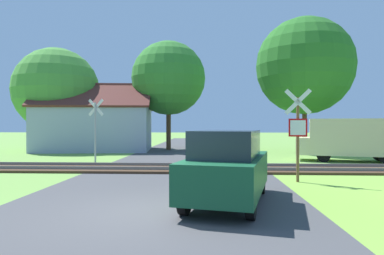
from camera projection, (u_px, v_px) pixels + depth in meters
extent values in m
plane|color=#6B9942|center=(152.00, 212.00, 7.54)|extent=(160.00, 160.00, 0.00)
cube|color=#424244|center=(164.00, 193.00, 9.54)|extent=(7.39, 80.00, 0.01)
cube|color=#422D1E|center=(179.00, 169.00, 14.54)|extent=(60.00, 2.60, 0.10)
cube|color=slate|center=(181.00, 164.00, 15.26)|extent=(60.00, 0.08, 0.12)
cube|color=slate|center=(178.00, 168.00, 13.83)|extent=(60.00, 0.08, 0.12)
cylinder|color=brown|center=(298.00, 140.00, 11.44)|extent=(0.10, 0.10, 2.84)
cube|color=red|center=(298.00, 128.00, 11.37)|extent=(0.59, 0.14, 0.60)
cube|color=white|center=(298.00, 128.00, 11.35)|extent=(0.49, 0.10, 0.49)
cube|color=white|center=(298.00, 102.00, 11.37)|extent=(0.87, 0.19, 0.88)
cube|color=white|center=(298.00, 102.00, 11.37)|extent=(0.87, 0.19, 0.88)
cylinder|color=#9E9EA5|center=(95.00, 133.00, 17.34)|extent=(0.09, 0.09, 3.06)
cube|color=white|center=(96.00, 107.00, 17.38)|extent=(0.86, 0.25, 0.88)
cube|color=white|center=(96.00, 107.00, 17.38)|extent=(0.86, 0.25, 0.88)
cube|color=#99A3B7|center=(96.00, 129.00, 25.90)|extent=(8.53, 6.69, 3.25)
cube|color=#562823|center=(92.00, 94.00, 24.41)|extent=(8.65, 4.18, 2.00)
cube|color=#562823|center=(100.00, 98.00, 27.34)|extent=(8.65, 4.18, 2.00)
cube|color=brown|center=(126.00, 95.00, 26.01)|extent=(0.55, 0.55, 1.10)
cylinder|color=#513823|center=(169.00, 128.00, 26.41)|extent=(0.36, 0.36, 3.40)
sphere|color=#337A2D|center=(169.00, 78.00, 26.38)|extent=(5.68, 5.68, 5.68)
cylinder|color=#513823|center=(57.00, 136.00, 26.15)|extent=(0.45, 0.45, 2.20)
sphere|color=#478E38|center=(56.00, 90.00, 26.12)|extent=(6.38, 6.38, 6.38)
cylinder|color=#513823|center=(304.00, 127.00, 24.06)|extent=(0.32, 0.32, 3.52)
sphere|color=#286B23|center=(305.00, 66.00, 24.03)|extent=(6.78, 6.78, 6.78)
cube|color=beige|center=(352.00, 137.00, 17.88)|extent=(4.55, 2.95, 1.90)
cube|color=beige|center=(303.00, 146.00, 18.64)|extent=(1.16, 1.93, 0.90)
cube|color=#19232D|center=(310.00, 130.00, 18.52)|extent=(0.47, 1.57, 0.85)
cube|color=navy|center=(350.00, 142.00, 18.78)|extent=(3.65, 1.02, 0.16)
cylinder|color=black|center=(322.00, 153.00, 19.07)|extent=(0.70, 0.35, 0.68)
cylinder|color=black|center=(324.00, 156.00, 17.59)|extent=(0.70, 0.35, 0.68)
cylinder|color=black|center=(379.00, 155.00, 18.18)|extent=(0.70, 0.35, 0.68)
cube|color=#144C2D|center=(228.00, 174.00, 8.38)|extent=(2.51, 4.27, 0.84)
cube|color=#19232D|center=(227.00, 144.00, 8.18)|extent=(1.86, 2.46, 0.64)
cylinder|color=black|center=(261.00, 183.00, 9.50)|extent=(0.31, 0.63, 0.60)
cylinder|color=black|center=(212.00, 181.00, 9.88)|extent=(0.31, 0.63, 0.60)
cylinder|color=black|center=(251.00, 205.00, 6.88)|extent=(0.31, 0.63, 0.60)
cylinder|color=black|center=(185.00, 201.00, 7.26)|extent=(0.31, 0.63, 0.60)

